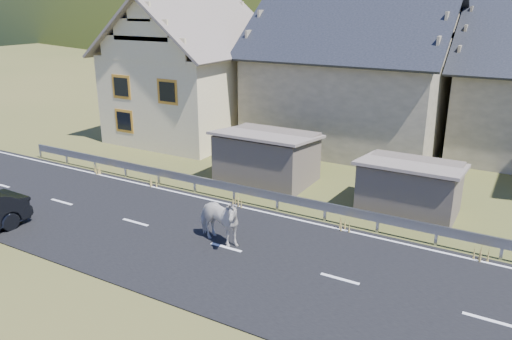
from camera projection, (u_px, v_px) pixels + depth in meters
The scene contains 10 objects.
ground at pixel (226, 249), 16.59m from camera, with size 160.00×160.00×0.00m, color #38451C.
road at pixel (226, 248), 16.58m from camera, with size 60.00×7.00×0.04m, color black.
lane_markings at pixel (226, 247), 16.57m from camera, with size 60.00×6.60×0.01m, color silver.
guardrail at pixel (277, 197), 19.44m from camera, with size 28.10×0.09×0.75m.
shed_left at pixel (267, 158), 22.52m from camera, with size 4.30×3.30×2.40m, color brown.
shed_right at pixel (410, 189), 19.08m from camera, with size 3.80×2.90×2.20m, color brown.
house_cream at pixel (194, 62), 29.77m from camera, with size 7.80×9.80×8.30m.
house_stone_a at pixel (356, 61), 27.91m from camera, with size 10.80×9.80×8.90m.
conifer_patch at pixel (279, 9), 131.01m from camera, with size 76.00×50.00×28.00m, color black.
horse at pixel (218, 220), 16.61m from camera, with size 2.02×0.92×1.70m, color beige.
Camera 1 is at (8.26, -12.42, 7.78)m, focal length 35.00 mm.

